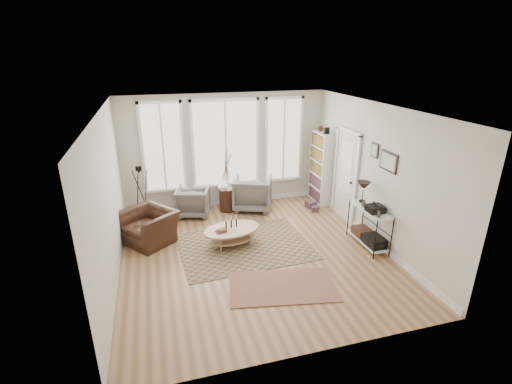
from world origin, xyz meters
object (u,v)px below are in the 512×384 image
object	(u,v)px
bookcase	(321,168)
armchair_left	(193,201)
low_shelf	(369,223)
side_table	(227,180)
armchair_right	(253,193)
accent_chair	(149,226)
coffee_table	(232,232)

from	to	relation	value
bookcase	armchair_left	xyz separation A→B (m)	(-3.39, 0.03, -0.60)
low_shelf	side_table	distance (m)	3.59
bookcase	side_table	size ratio (longest dim) A/B	1.22
armchair_right	armchair_left	bearing A→B (deg)	21.08
low_shelf	side_table	xyz separation A→B (m)	(-2.47, 2.60, 0.30)
low_shelf	accent_chair	distance (m)	4.64
bookcase	coffee_table	bearing A→B (deg)	-148.16
low_shelf	armchair_left	xyz separation A→B (m)	(-3.33, 2.55, -0.15)
coffee_table	side_table	distance (m)	1.91
low_shelf	armchair_left	distance (m)	4.20
coffee_table	armchair_left	xyz separation A→B (m)	(-0.59, 1.77, 0.06)
bookcase	side_table	world-z (taller)	bookcase
bookcase	accent_chair	world-z (taller)	bookcase
coffee_table	armchair_left	distance (m)	1.87
armchair_left	low_shelf	bearing A→B (deg)	158.46
low_shelf	side_table	size ratio (longest dim) A/B	0.77
armchair_right	accent_chair	world-z (taller)	armchair_right
low_shelf	side_table	bearing A→B (deg)	133.51
bookcase	armchair_right	world-z (taller)	bookcase
side_table	accent_chair	distance (m)	2.31
coffee_table	bookcase	bearing A→B (deg)	31.84
low_shelf	accent_chair	bearing A→B (deg)	161.96
coffee_table	armchair_left	world-z (taller)	armchair_left
armchair_left	side_table	xyz separation A→B (m)	(0.87, 0.05, 0.45)
low_shelf	coffee_table	bearing A→B (deg)	164.09
armchair_right	accent_chair	xyz separation A→B (m)	(-2.60, -1.10, -0.09)
armchair_right	side_table	world-z (taller)	side_table
bookcase	side_table	xyz separation A→B (m)	(-2.52, 0.08, -0.14)
bookcase	armchair_left	size ratio (longest dim) A/B	2.61
armchair_right	coffee_table	bearing A→B (deg)	83.56
armchair_right	accent_chair	distance (m)	2.83
side_table	accent_chair	world-z (taller)	side_table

